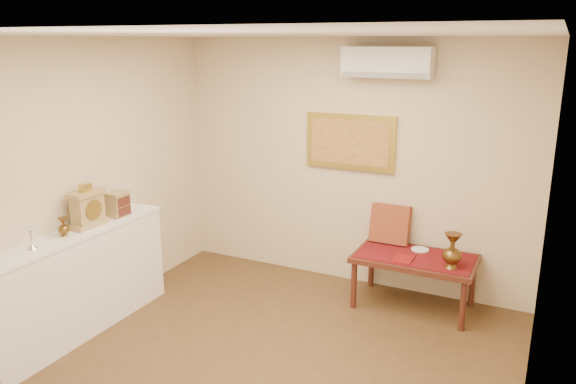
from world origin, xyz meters
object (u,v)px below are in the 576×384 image
Objects in this scene: brass_urn_tall at (452,247)px; wooden_chest at (118,204)px; display_ledge at (78,283)px; low_table at (415,262)px; mantel_clock at (88,209)px.

wooden_chest is (-3.04, -1.14, 0.34)m from brass_urn_tall.
wooden_chest is (0.02, 0.58, 0.61)m from display_ledge.
display_ledge is at bearing -144.90° from low_table.
brass_urn_tall is 3.26m from wooden_chest.
brass_urn_tall reaches higher than low_table.
mantel_clock is (-0.01, 0.21, 0.66)m from display_ledge.
display_ledge is at bearing -88.49° from mantel_clock.
mantel_clock is at bearing -148.09° from low_table.
low_table is (2.68, 1.67, -0.67)m from mantel_clock.
mantel_clock is (-3.06, -1.52, 0.39)m from brass_urn_tall.
wooden_chest is at bearing 86.33° from mantel_clock.
display_ledge is (-3.06, -1.73, -0.28)m from brass_urn_tall.
wooden_chest is at bearing -153.96° from low_table.
low_table is at bearing 35.10° from display_ledge.
brass_urn_tall is at bearing -21.91° from low_table.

